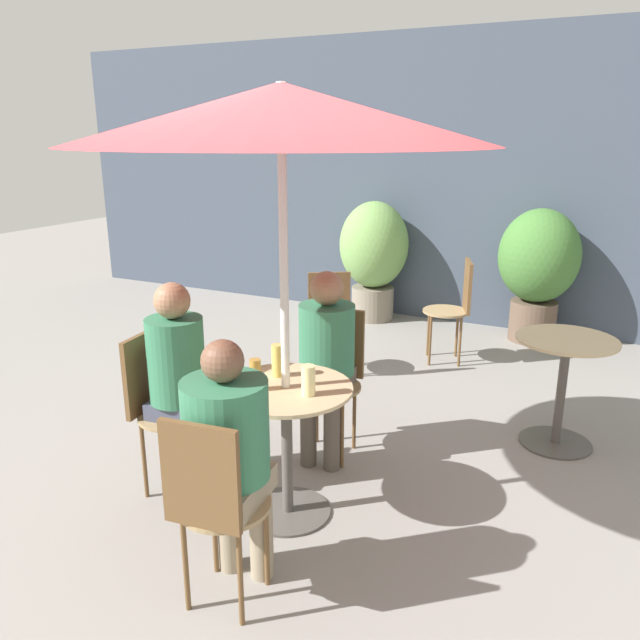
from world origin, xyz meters
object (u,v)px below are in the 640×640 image
at_px(seated_person_2, 229,447).
at_px(potted_plant_0, 374,252).
at_px(umbrella, 281,115).
at_px(cafe_table_near, 287,426).
at_px(bistro_chair_0, 334,368).
at_px(beer_glass_2, 255,375).
at_px(potted_plant_1, 538,264).
at_px(beer_glass_0, 308,380).
at_px(beer_glass_1, 277,360).
at_px(cafe_table_far, 563,375).
at_px(bistro_chair_3, 328,314).
at_px(seated_person_1, 179,371).
at_px(seated_person_0, 326,351).
at_px(bistro_chair_2, 213,497).
at_px(bistro_chair_4, 457,301).
at_px(bistro_chair_1, 159,398).

xyz_separation_m(seated_person_2, potted_plant_0, (-1.02, 4.31, 0.03)).
bearing_deg(umbrella, cafe_table_near, 104.04).
bearing_deg(bistro_chair_0, beer_glass_2, -98.22).
xyz_separation_m(potted_plant_0, potted_plant_1, (1.71, -0.00, 0.02)).
xyz_separation_m(cafe_table_near, bistro_chair_0, (-0.09, 0.78, 0.04)).
bearing_deg(beer_glass_0, beer_glass_1, 149.86).
xyz_separation_m(cafe_table_far, bistro_chair_3, (-1.87, 0.40, 0.07)).
relative_size(seated_person_1, potted_plant_1, 0.95).
bearing_deg(umbrella, seated_person_0, 96.26).
height_order(cafe_table_far, seated_person_1, seated_person_1).
xyz_separation_m(cafe_table_far, beer_glass_1, (-1.34, -1.36, 0.34)).
distance_m(bistro_chair_2, bistro_chair_3, 2.75).
bearing_deg(cafe_table_near, seated_person_0, 96.26).
bearing_deg(bistro_chair_2, beer_glass_1, -83.77).
bearing_deg(potted_plant_1, seated_person_2, -99.09).
height_order(seated_person_0, beer_glass_1, seated_person_0).
bearing_deg(cafe_table_far, bistro_chair_4, 128.98).
xyz_separation_m(beer_glass_2, potted_plant_0, (-0.84, 3.79, -0.08)).
height_order(bistro_chair_4, seated_person_2, seated_person_2).
height_order(bistro_chair_2, beer_glass_0, bistro_chair_2).
distance_m(bistro_chair_2, umbrella, 1.70).
xyz_separation_m(cafe_table_far, seated_person_2, (-1.16, -2.10, 0.22)).
bearing_deg(cafe_table_far, bistro_chair_2, -116.89).
bearing_deg(potted_plant_1, seated_person_1, -110.30).
distance_m(potted_plant_1, umbrella, 3.98).
height_order(bistro_chair_2, beer_glass_2, bistro_chair_2).
distance_m(bistro_chair_1, beer_glass_2, 0.71).
height_order(bistro_chair_2, potted_plant_0, potted_plant_0).
bearing_deg(cafe_table_near, beer_glass_2, -137.42).
distance_m(cafe_table_far, seated_person_1, 2.43).
bearing_deg(bistro_chair_4, beer_glass_0, -21.11).
bearing_deg(bistro_chair_0, bistro_chair_3, 110.80).
height_order(seated_person_1, beer_glass_1, seated_person_1).
distance_m(cafe_table_near, potted_plant_1, 3.77).
xyz_separation_m(cafe_table_far, bistro_chair_2, (-1.14, -2.25, 0.07)).
distance_m(bistro_chair_0, bistro_chair_1, 1.10).
height_order(bistro_chair_4, seated_person_0, seated_person_0).
distance_m(bistro_chair_1, potted_plant_1, 4.07).
height_order(bistro_chair_0, umbrella, umbrella).
relative_size(cafe_table_far, seated_person_1, 0.60).
bearing_deg(beer_glass_1, beer_glass_0, -30.14).
relative_size(seated_person_2, potted_plant_0, 0.92).
bearing_deg(cafe_table_near, bistro_chair_2, -83.74).
xyz_separation_m(potted_plant_1, umbrella, (-0.76, -3.68, 1.30)).
relative_size(bistro_chair_2, seated_person_1, 0.75).
height_order(seated_person_1, beer_glass_2, seated_person_1).
bearing_deg(bistro_chair_4, beer_glass_2, -26.42).
xyz_separation_m(bistro_chair_3, umbrella, (0.65, -1.88, 1.51)).
distance_m(seated_person_0, potted_plant_1, 3.16).
distance_m(cafe_table_far, umbrella, 2.48).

